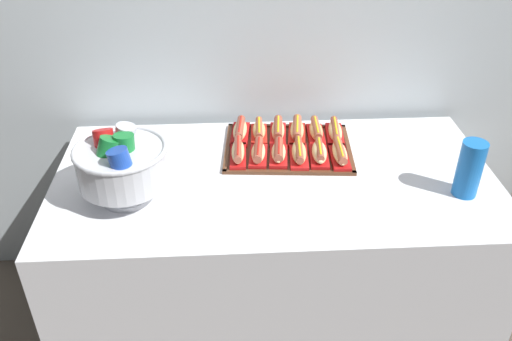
# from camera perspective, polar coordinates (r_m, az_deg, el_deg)

# --- Properties ---
(ground_plane) EXTENTS (10.00, 10.00, 0.00)m
(ground_plane) POSITION_cam_1_polar(r_m,az_deg,el_deg) (2.43, 1.66, -15.57)
(ground_plane) COLOR #4C4238
(buffet_table) EXTENTS (1.57, 0.82, 0.76)m
(buffet_table) POSITION_cam_1_polar(r_m,az_deg,el_deg) (2.15, 1.83, -8.53)
(buffet_table) COLOR silver
(buffet_table) RESTS_ON ground_plane
(serving_tray) EXTENTS (0.51, 0.40, 0.01)m
(serving_tray) POSITION_cam_1_polar(r_m,az_deg,el_deg) (2.08, 3.38, 2.34)
(serving_tray) COLOR #56331E
(serving_tray) RESTS_ON buffet_table
(hot_dog_0) EXTENTS (0.07, 0.18, 0.06)m
(hot_dog_0) POSITION_cam_1_polar(r_m,az_deg,el_deg) (1.99, -1.91, 1.95)
(hot_dog_0) COLOR #B21414
(hot_dog_0) RESTS_ON serving_tray
(hot_dog_1) EXTENTS (0.08, 0.16, 0.06)m
(hot_dog_1) POSITION_cam_1_polar(r_m,az_deg,el_deg) (1.99, 0.24, 1.89)
(hot_dog_1) COLOR red
(hot_dog_1) RESTS_ON serving_tray
(hot_dog_2) EXTENTS (0.08, 0.16, 0.06)m
(hot_dog_2) POSITION_cam_1_polar(r_m,az_deg,el_deg) (1.99, 2.40, 1.89)
(hot_dog_2) COLOR red
(hot_dog_2) RESTS_ON serving_tray
(hot_dog_3) EXTENTS (0.08, 0.18, 0.06)m
(hot_dog_3) POSITION_cam_1_polar(r_m,az_deg,el_deg) (2.00, 4.56, 1.86)
(hot_dog_3) COLOR red
(hot_dog_3) RESTS_ON serving_tray
(hot_dog_4) EXTENTS (0.08, 0.17, 0.06)m
(hot_dog_4) POSITION_cam_1_polar(r_m,az_deg,el_deg) (2.00, 6.70, 1.84)
(hot_dog_4) COLOR #B21414
(hot_dog_4) RESTS_ON serving_tray
(hot_dog_5) EXTENTS (0.07, 0.18, 0.06)m
(hot_dog_5) POSITION_cam_1_polar(r_m,az_deg,el_deg) (2.01, 8.83, 1.79)
(hot_dog_5) COLOR #B21414
(hot_dog_5) RESTS_ON serving_tray
(hot_dog_6) EXTENTS (0.09, 0.18, 0.06)m
(hot_dog_6) POSITION_cam_1_polar(r_m,az_deg,el_deg) (2.14, -1.70, 4.21)
(hot_dog_6) COLOR #B21414
(hot_dog_6) RESTS_ON serving_tray
(hot_dog_7) EXTENTS (0.07, 0.16, 0.06)m
(hot_dog_7) POSITION_cam_1_polar(r_m,az_deg,el_deg) (2.14, 0.32, 4.18)
(hot_dog_7) COLOR red
(hot_dog_7) RESTS_ON serving_tray
(hot_dog_8) EXTENTS (0.08, 0.18, 0.06)m
(hot_dog_8) POSITION_cam_1_polar(r_m,az_deg,el_deg) (2.13, 2.34, 4.20)
(hot_dog_8) COLOR red
(hot_dog_8) RESTS_ON serving_tray
(hot_dog_9) EXTENTS (0.09, 0.19, 0.06)m
(hot_dog_9) POSITION_cam_1_polar(r_m,az_deg,el_deg) (2.14, 4.36, 4.21)
(hot_dog_9) COLOR red
(hot_dog_9) RESTS_ON serving_tray
(hot_dog_10) EXTENTS (0.07, 0.17, 0.06)m
(hot_dog_10) POSITION_cam_1_polar(r_m,az_deg,el_deg) (2.14, 6.36, 4.14)
(hot_dog_10) COLOR red
(hot_dog_10) RESTS_ON serving_tray
(hot_dog_11) EXTENTS (0.08, 0.18, 0.06)m
(hot_dog_11) POSITION_cam_1_polar(r_m,az_deg,el_deg) (2.15, 8.35, 4.05)
(hot_dog_11) COLOR red
(hot_dog_11) RESTS_ON serving_tray
(punch_bowl) EXTENTS (0.30, 0.30, 0.25)m
(punch_bowl) POSITION_cam_1_polar(r_m,az_deg,el_deg) (1.79, -14.02, 0.75)
(punch_bowl) COLOR silver
(punch_bowl) RESTS_ON buffet_table
(cup_stack) EXTENTS (0.08, 0.08, 0.20)m
(cup_stack) POSITION_cam_1_polar(r_m,az_deg,el_deg) (1.91, 21.63, 0.16)
(cup_stack) COLOR blue
(cup_stack) RESTS_ON buffet_table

